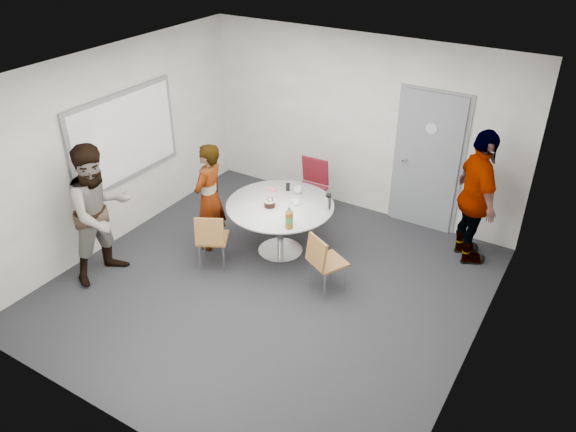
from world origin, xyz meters
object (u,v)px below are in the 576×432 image
Objects in this scene: whiteboard at (125,137)px; chair_near_left at (211,236)px; chair_far at (312,182)px; table at (281,212)px; person_right at (476,198)px; chair_near_right at (323,259)px; person_main at (209,197)px; person_left at (100,213)px; door at (428,162)px.

chair_near_left is at bearing -8.59° from whiteboard.
chair_far is (2.02, 1.66, -0.88)m from whiteboard.
table is 2.55m from person_right.
person_main reaches higher than chair_near_right.
person_left is (-0.74, -1.22, 0.14)m from person_main.
table is (2.18, 0.55, -0.80)m from whiteboard.
person_left is at bearing 58.94° from chair_far.
table is 0.77× the size of person_right.
chair_near_left is at bearing 33.84° from person_main.
chair_far is at bearing 49.43° from chair_near_left.
chair_near_right is 0.53× the size of person_main.
table is 1.78× the size of chair_near_right.
person_right is at bearing 7.38° from chair_near_left.
person_left reaches higher than chair_near_left.
door reaches higher than table.
chair_near_left is (-1.96, -2.52, -0.53)m from door.
table reaches higher than chair_near_right.
table is 1.00m from person_main.
person_main is (1.25, 0.19, -0.68)m from whiteboard.
chair_near_left is 0.44× the size of person_right.
door reaches higher than chair_far.
whiteboard is at bearing 143.46° from chair_near_left.
chair_near_left is 0.62m from person_main.
person_right is (4.41, 1.75, -0.52)m from whiteboard.
whiteboard is at bearing 35.55° from person_left.
chair_near_left is at bearing -127.84° from door.
person_right reaches higher than person_left.
table is 2.31m from person_left.
door is at bearing 24.20° from chair_near_left.
chair_near_left is 3.47m from person_right.
table is at bearing 14.23° from whiteboard.
chair_near_left is at bearing 91.16° from person_right.
person_main is at bearing -137.82° from door.
door is at bearing 32.66° from whiteboard.
whiteboard is 3.23m from chair_near_right.
door is 2.59× the size of chair_near_left.
door is 1.16× the size of person_left.
chair_near_right is 1.85m from person_main.
chair_near_left is 0.88× the size of chair_far.
person_left is at bearing -136.52° from table.
table is 1.55× the size of chair_far.
person_main reaches higher than chair_near_left.
chair_near_left is 0.53× the size of person_main.
whiteboard is 1.02× the size of person_right.
person_main is 1.43m from person_left.
person_right is (2.38, 0.09, 0.36)m from chair_far.
chair_far is 0.60× the size of person_main.
door is at bearing -33.50° from person_left.
chair_near_left is (1.60, -0.24, -0.96)m from whiteboard.
chair_near_right is 0.44× the size of person_left.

